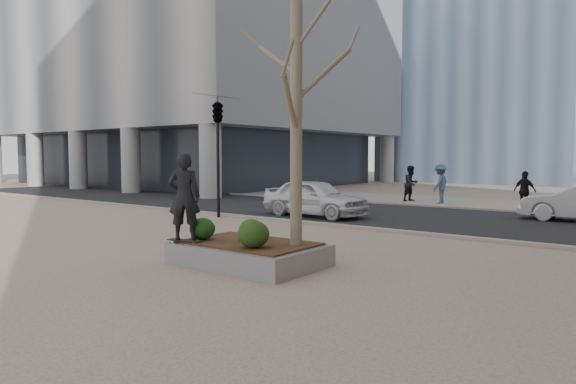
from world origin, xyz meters
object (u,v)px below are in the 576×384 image
Objects in this scene: police_car at (315,198)px; skateboard at (185,242)px; skateboarder at (184,197)px; planter at (249,254)px.

skateboard is at bearing -160.23° from police_car.
skateboarder reaches higher than skateboard.
skateboarder is (0.00, -0.00, 0.95)m from skateboard.
police_car is at bearing -113.25° from skateboarder.
police_car is (-2.65, 8.69, -0.71)m from skateboarder.
planter is 1.65× the size of skateboarder.
skateboarder is at bearing -104.50° from skateboard.
skateboarder is (-1.10, -0.78, 1.21)m from planter.
skateboarder is at bearing -160.23° from police_car.
police_car is at bearing 92.44° from skateboard.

